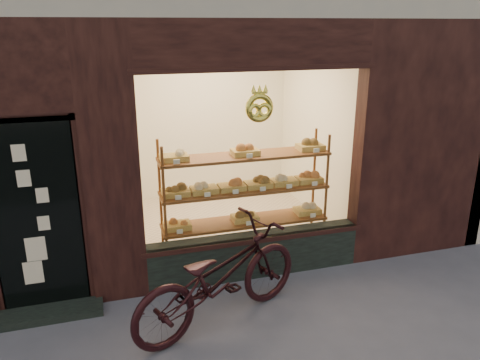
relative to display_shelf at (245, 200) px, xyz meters
name	(u,v)px	position (x,y,z in m)	size (l,w,h in m)	color
display_shelf	(245,200)	(0.00, 0.00, 0.00)	(2.20, 0.45, 1.70)	#5A3C13
bicycle	(219,277)	(-0.67, -1.28, -0.32)	(0.72, 2.07, 1.09)	black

